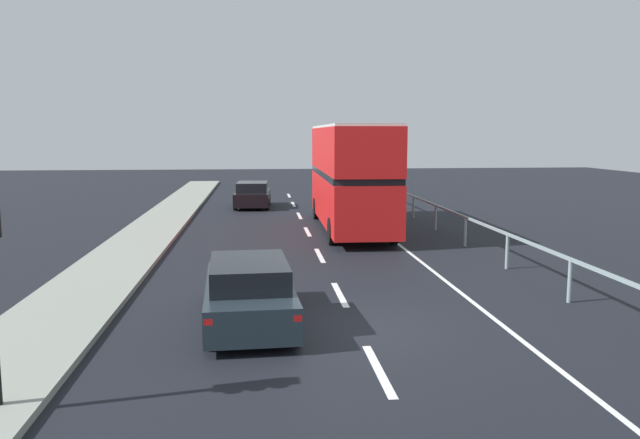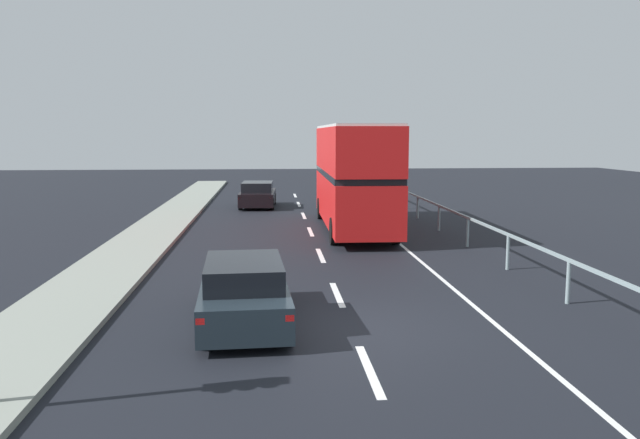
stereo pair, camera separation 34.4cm
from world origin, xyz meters
TOP-DOWN VIEW (x-y plane):
  - ground_plane at (0.00, 0.00)m, footprint 75.28×120.00m
  - near_sidewalk_kerb at (-6.39, 0.00)m, footprint 2.38×80.00m
  - lane_paint_markings at (1.89, 8.54)m, footprint 3.23×46.00m
  - bridge_side_railing at (5.38, 9.00)m, footprint 0.10×42.00m
  - double_decker_bus_red at (1.83, 13.26)m, footprint 2.65×10.13m
  - hatchback_car_near at (-2.24, 0.46)m, footprint 2.02×4.57m
  - sedan_car_ahead at (-2.32, 21.98)m, footprint 2.03×4.20m

SIDE VIEW (x-z plane):
  - ground_plane at x=0.00m, z-range -0.10..0.00m
  - lane_paint_markings at x=1.89m, z-range 0.00..0.01m
  - near_sidewalk_kerb at x=-6.39m, z-range 0.00..0.14m
  - hatchback_car_near at x=-2.24m, z-range -0.02..1.37m
  - sedan_car_ahead at x=-2.32m, z-range -0.03..1.38m
  - bridge_side_railing at x=5.38m, z-range 0.35..1.44m
  - double_decker_bus_red at x=1.83m, z-range 0.15..4.53m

